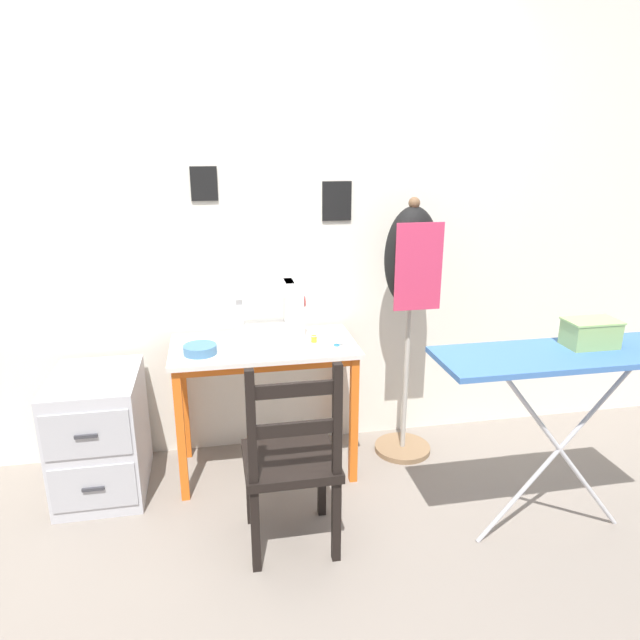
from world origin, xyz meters
TOP-DOWN VIEW (x-y plane):
  - ground_plane at (0.00, 0.00)m, footprint 14.00×14.00m
  - wall_back at (0.00, 0.56)m, footprint 10.00×0.06m
  - sewing_table at (0.00, 0.23)m, footprint 0.95×0.49m
  - sewing_machine at (0.06, 0.33)m, footprint 0.36×0.17m
  - fabric_bowl at (-0.32, 0.16)m, footprint 0.16×0.16m
  - scissors at (0.39, 0.15)m, footprint 0.12×0.06m
  - thread_spool_near_machine at (0.26, 0.22)m, footprint 0.04×0.04m
  - wooden_chair at (0.05, -0.40)m, footprint 0.40×0.38m
  - filing_cabinet at (-0.84, 0.21)m, footprint 0.42×0.56m
  - dress_form at (0.79, 0.28)m, footprint 0.32×0.32m
  - ironing_board at (1.22, -0.54)m, footprint 1.16×0.35m
  - storage_box at (1.32, -0.49)m, footprint 0.22×0.14m

SIDE VIEW (x-z plane):
  - ground_plane at x=0.00m, z-range 0.00..0.00m
  - filing_cabinet at x=-0.84m, z-range 0.00..0.63m
  - wooden_chair at x=0.05m, z-range -0.03..0.87m
  - sewing_table at x=0.00m, z-range 0.25..0.98m
  - scissors at x=0.39m, z-range 0.72..0.73m
  - thread_spool_near_machine at x=0.26m, z-range 0.73..0.76m
  - fabric_bowl at x=-0.32m, z-range 0.73..0.77m
  - ironing_board at x=1.22m, z-range 0.39..1.29m
  - sewing_machine at x=0.06m, z-range 0.70..1.04m
  - storage_box at x=1.32m, z-range 0.89..1.01m
  - dress_form at x=0.79m, z-range 0.31..1.76m
  - wall_back at x=0.00m, z-range 0.00..2.55m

